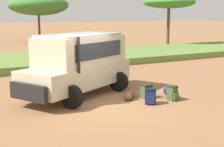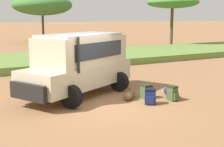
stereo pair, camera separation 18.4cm
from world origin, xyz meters
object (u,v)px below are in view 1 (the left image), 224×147
object	(u,v)px
safari_vehicle	(79,63)
backpack_beside_front_wheel	(151,97)
backpack_cluster_center	(172,93)
duffel_bag_soft_canvas	(130,95)
duffel_bag_low_black_case	(170,92)
backpack_near_rear_wheel	(146,91)
acacia_tree_far_right	(169,3)
acacia_tree_right_mid	(38,5)

from	to	relation	value
safari_vehicle	backpack_beside_front_wheel	distance (m)	3.18
backpack_cluster_center	duffel_bag_soft_canvas	world-z (taller)	backpack_cluster_center
backpack_beside_front_wheel	duffel_bag_low_black_case	bearing A→B (deg)	21.78
backpack_near_rear_wheel	duffel_bag_low_black_case	bearing A→B (deg)	-13.00
duffel_bag_low_black_case	acacia_tree_far_right	size ratio (longest dim) A/B	0.15
backpack_beside_front_wheel	backpack_cluster_center	size ratio (longest dim) A/B	1.01
duffel_bag_low_black_case	acacia_tree_right_mid	xyz separation A→B (m)	(3.31, 28.86, 4.28)
backpack_near_rear_wheel	acacia_tree_far_right	bearing A→B (deg)	48.42
safari_vehicle	acacia_tree_right_mid	xyz separation A→B (m)	(6.30, 26.88, 3.16)
duffel_bag_soft_canvas	acacia_tree_far_right	distance (m)	21.24
duffel_bag_low_black_case	backpack_near_rear_wheel	bearing A→B (deg)	167.00
backpack_beside_front_wheel	duffel_bag_low_black_case	distance (m)	1.44
backpack_beside_front_wheel	acacia_tree_far_right	size ratio (longest dim) A/B	0.10
safari_vehicle	backpack_near_rear_wheel	world-z (taller)	safari_vehicle
acacia_tree_right_mid	duffel_bag_soft_canvas	bearing A→B (deg)	-99.78
acacia_tree_far_right	backpack_cluster_center	bearing A→B (deg)	-128.81
acacia_tree_right_mid	safari_vehicle	bearing A→B (deg)	-103.20
acacia_tree_far_right	backpack_near_rear_wheel	bearing A→B (deg)	-131.58
safari_vehicle	acacia_tree_far_right	distance (m)	20.99
backpack_near_rear_wheel	duffel_bag_soft_canvas	size ratio (longest dim) A/B	0.80
backpack_cluster_center	duffel_bag_soft_canvas	size ratio (longest dim) A/B	0.83
backpack_near_rear_wheel	duffel_bag_low_black_case	world-z (taller)	backpack_near_rear_wheel
backpack_beside_front_wheel	backpack_near_rear_wheel	xyz separation A→B (m)	(0.35, 0.76, -0.01)
safari_vehicle	acacia_tree_far_right	size ratio (longest dim) A/B	0.98
duffel_bag_low_black_case	acacia_tree_right_mid	bearing A→B (deg)	83.46
backpack_beside_front_wheel	duffel_bag_soft_canvas	size ratio (longest dim) A/B	0.84
duffel_bag_low_black_case	acacia_tree_far_right	xyz separation A→B (m)	(12.66, 15.60, 4.27)
duffel_bag_low_black_case	duffel_bag_soft_canvas	size ratio (longest dim) A/B	1.22
acacia_tree_far_right	duffel_bag_soft_canvas	bearing A→B (deg)	-133.23
backpack_beside_front_wheel	duffel_bag_low_black_case	world-z (taller)	backpack_beside_front_wheel
backpack_cluster_center	backpack_near_rear_wheel	world-z (taller)	backpack_cluster_center
duffel_bag_soft_canvas	backpack_cluster_center	bearing A→B (deg)	-36.85
backpack_cluster_center	duffel_bag_low_black_case	xyz separation A→B (m)	(0.31, 0.52, -0.10)
backpack_near_rear_wheel	acacia_tree_right_mid	bearing A→B (deg)	81.47
backpack_beside_front_wheel	backpack_cluster_center	bearing A→B (deg)	0.84
duffel_bag_soft_canvas	acacia_tree_far_right	size ratio (longest dim) A/B	0.12
safari_vehicle	acacia_tree_far_right	xyz separation A→B (m)	(15.65, 13.62, 3.15)
safari_vehicle	duffel_bag_low_black_case	size ratio (longest dim) A/B	6.55
backpack_near_rear_wheel	duffel_bag_soft_canvas	world-z (taller)	backpack_near_rear_wheel
safari_vehicle	acacia_tree_right_mid	world-z (taller)	acacia_tree_right_mid
safari_vehicle	duffel_bag_low_black_case	distance (m)	3.76
backpack_near_rear_wheel	duffel_bag_low_black_case	xyz separation A→B (m)	(0.99, -0.23, -0.09)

